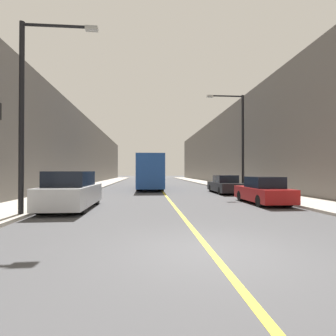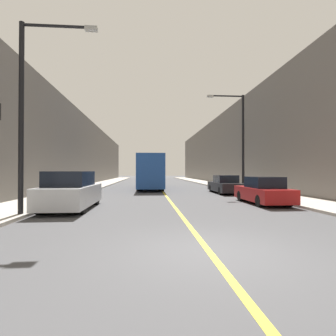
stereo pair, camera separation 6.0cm
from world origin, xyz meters
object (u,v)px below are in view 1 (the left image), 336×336
bus (150,171)px  street_lamp_left (29,103)px  street_lamp_right (239,136)px  car_right_mid (225,185)px  parked_suv_left (71,192)px  car_right_near (263,192)px

bus → street_lamp_left: street_lamp_left is taller
bus → street_lamp_right: street_lamp_right is taller
car_right_mid → bus: bearing=134.2°
bus → parked_suv_left: (-3.89, -14.49, -0.95)m
car_right_near → car_right_mid: 6.94m
bus → car_right_mid: 8.76m
car_right_mid → street_lamp_left: street_lamp_left is taller
car_right_near → car_right_mid: (-0.05, 6.94, -0.00)m
street_lamp_left → street_lamp_right: 15.65m
street_lamp_right → street_lamp_left: bearing=-141.0°
car_right_mid → street_lamp_right: street_lamp_right is taller
parked_suv_left → street_lamp_right: (11.06, 7.88, 3.82)m
street_lamp_left → street_lamp_right: (12.16, 9.84, 0.13)m
car_right_near → street_lamp_right: (1.07, 6.56, 3.98)m
bus → street_lamp_left: 17.42m
bus → car_right_near: 14.57m
parked_suv_left → car_right_near: (10.00, 1.32, -0.16)m
car_right_near → street_lamp_right: size_ratio=0.55×
parked_suv_left → street_lamp_left: 4.32m
parked_suv_left → street_lamp_right: size_ratio=0.62×
bus → street_lamp_right: 10.17m
street_lamp_left → car_right_mid: bearing=42.8°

